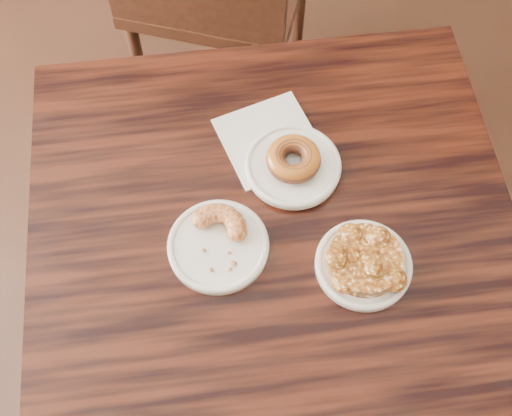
% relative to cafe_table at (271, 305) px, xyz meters
% --- Properties ---
extents(floor, '(5.00, 5.00, 0.00)m').
position_rel_cafe_table_xyz_m(floor, '(-0.17, -0.04, -0.38)').
color(floor, black).
rests_on(floor, ground).
extents(cafe_table, '(1.07, 1.07, 0.75)m').
position_rel_cafe_table_xyz_m(cafe_table, '(0.00, 0.00, 0.00)').
color(cafe_table, black).
rests_on(cafe_table, floor).
extents(napkin, '(0.23, 0.23, 0.00)m').
position_rel_cafe_table_xyz_m(napkin, '(-0.05, 0.19, 0.38)').
color(napkin, white).
rests_on(napkin, cafe_table).
extents(plate_donut, '(0.17, 0.17, 0.01)m').
position_rel_cafe_table_xyz_m(plate_donut, '(0.01, 0.13, 0.39)').
color(plate_donut, white).
rests_on(plate_donut, napkin).
extents(plate_cruller, '(0.17, 0.17, 0.01)m').
position_rel_cafe_table_xyz_m(plate_cruller, '(-0.09, -0.04, 0.38)').
color(plate_cruller, white).
rests_on(plate_cruller, cafe_table).
extents(plate_fritter, '(0.16, 0.16, 0.01)m').
position_rel_cafe_table_xyz_m(plate_fritter, '(0.15, -0.03, 0.38)').
color(plate_fritter, white).
rests_on(plate_fritter, cafe_table).
extents(glazed_donut, '(0.10, 0.10, 0.03)m').
position_rel_cafe_table_xyz_m(glazed_donut, '(0.01, 0.13, 0.41)').
color(glazed_donut, '#8C4F14').
rests_on(glazed_donut, plate_donut).
extents(apple_fritter, '(0.16, 0.16, 0.04)m').
position_rel_cafe_table_xyz_m(apple_fritter, '(0.15, -0.03, 0.41)').
color(apple_fritter, '#471B07').
rests_on(apple_fritter, plate_fritter).
extents(cruller_fragment, '(0.11, 0.11, 0.03)m').
position_rel_cafe_table_xyz_m(cruller_fragment, '(-0.09, -0.04, 0.40)').
color(cruller_fragment, maroon).
rests_on(cruller_fragment, plate_cruller).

